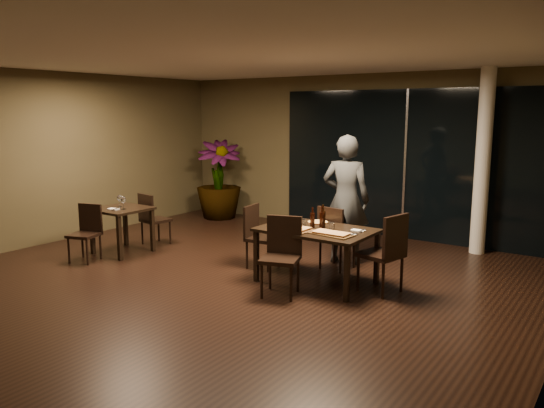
# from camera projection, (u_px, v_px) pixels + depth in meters

# --- Properties ---
(ground) EXTENTS (8.00, 8.00, 0.00)m
(ground) POSITION_uv_depth(u_px,v_px,m) (222.00, 284.00, 7.19)
(ground) COLOR black
(ground) RESTS_ON ground
(wall_back) EXTENTS (8.00, 0.10, 3.00)m
(wall_back) POSITION_uv_depth(u_px,v_px,m) (358.00, 154.00, 10.19)
(wall_back) COLOR #443C24
(wall_back) RESTS_ON ground
(wall_left) EXTENTS (0.10, 8.00, 3.00)m
(wall_left) POSITION_uv_depth(u_px,v_px,m) (43.00, 158.00, 9.22)
(wall_left) COLOR #443C24
(wall_left) RESTS_ON ground
(ceiling) EXTENTS (8.00, 8.00, 0.04)m
(ceiling) POSITION_uv_depth(u_px,v_px,m) (218.00, 54.00, 6.66)
(ceiling) COLOR white
(ceiling) RESTS_ON wall_back
(window_panel) EXTENTS (5.00, 0.06, 2.70)m
(window_panel) POSITION_uv_depth(u_px,v_px,m) (406.00, 165.00, 9.58)
(window_panel) COLOR black
(window_panel) RESTS_ON ground
(column) EXTENTS (0.24, 0.24, 3.00)m
(column) POSITION_uv_depth(u_px,v_px,m) (483.00, 162.00, 8.51)
(column) COLOR silver
(column) RESTS_ON ground
(main_table) EXTENTS (1.50, 1.00, 0.75)m
(main_table) POSITION_uv_depth(u_px,v_px,m) (317.00, 234.00, 7.15)
(main_table) COLOR black
(main_table) RESTS_ON ground
(side_table) EXTENTS (0.80, 0.80, 0.75)m
(side_table) POSITION_uv_depth(u_px,v_px,m) (122.00, 216.00, 8.68)
(side_table) COLOR black
(side_table) RESTS_ON ground
(chair_main_far) EXTENTS (0.48, 0.48, 0.95)m
(chair_main_far) POSITION_uv_depth(u_px,v_px,m) (334.00, 235.00, 7.75)
(chair_main_far) COLOR black
(chair_main_far) RESTS_ON ground
(chair_main_near) EXTENTS (0.59, 0.59, 0.99)m
(chair_main_near) POSITION_uv_depth(u_px,v_px,m) (282.00, 251.00, 6.74)
(chair_main_near) COLOR black
(chair_main_near) RESTS_ON ground
(chair_main_left) EXTENTS (0.49, 0.49, 0.93)m
(chair_main_left) POSITION_uv_depth(u_px,v_px,m) (258.00, 233.00, 7.90)
(chair_main_left) COLOR black
(chair_main_left) RESTS_ON ground
(chair_main_right) EXTENTS (0.58, 0.58, 1.04)m
(chair_main_right) POSITION_uv_depth(u_px,v_px,m) (387.00, 249.00, 6.72)
(chair_main_right) COLOR black
(chair_main_right) RESTS_ON ground
(chair_side_far) EXTENTS (0.48, 0.48, 0.91)m
(chair_side_far) POSITION_uv_depth(u_px,v_px,m) (152.00, 216.00, 9.19)
(chair_side_far) COLOR black
(chair_side_far) RESTS_ON ground
(chair_side_near) EXTENTS (0.51, 0.51, 0.88)m
(chair_side_near) POSITION_uv_depth(u_px,v_px,m) (87.00, 229.00, 8.27)
(chair_side_near) COLOR black
(chair_side_near) RESTS_ON ground
(diner) EXTENTS (0.76, 0.60, 1.97)m
(diner) POSITION_uv_depth(u_px,v_px,m) (346.00, 200.00, 8.05)
(diner) COLOR #2A2D2F
(diner) RESTS_ON ground
(potted_plant) EXTENTS (1.31, 1.31, 1.70)m
(potted_plant) POSITION_uv_depth(u_px,v_px,m) (219.00, 179.00, 11.47)
(potted_plant) COLOR #184818
(potted_plant) RESTS_ON ground
(pizza_board_left) EXTENTS (0.67, 0.42, 0.01)m
(pizza_board_left) POSITION_uv_depth(u_px,v_px,m) (292.00, 229.00, 7.10)
(pizza_board_left) COLOR #402814
(pizza_board_left) RESTS_ON main_table
(pizza_board_right) EXTENTS (0.58, 0.33, 0.01)m
(pizza_board_right) POSITION_uv_depth(u_px,v_px,m) (331.00, 234.00, 6.78)
(pizza_board_right) COLOR #432C15
(pizza_board_right) RESTS_ON main_table
(oblong_pizza_left) EXTENTS (0.47, 0.23, 0.02)m
(oblong_pizza_left) POSITION_uv_depth(u_px,v_px,m) (292.00, 227.00, 7.10)
(oblong_pizza_left) COLOR maroon
(oblong_pizza_left) RESTS_ON pizza_board_left
(oblong_pizza_right) EXTENTS (0.45, 0.21, 0.02)m
(oblong_pizza_right) POSITION_uv_depth(u_px,v_px,m) (331.00, 233.00, 6.77)
(oblong_pizza_right) COLOR maroon
(oblong_pizza_right) RESTS_ON pizza_board_right
(round_pizza) EXTENTS (0.28, 0.28, 0.01)m
(round_pizza) POSITION_uv_depth(u_px,v_px,m) (318.00, 222.00, 7.51)
(round_pizza) COLOR #AD1E13
(round_pizza) RESTS_ON main_table
(bottle_a) EXTENTS (0.06, 0.06, 0.28)m
(bottle_a) POSITION_uv_depth(u_px,v_px,m) (313.00, 218.00, 7.17)
(bottle_a) COLOR black
(bottle_a) RESTS_ON main_table
(bottle_b) EXTENTS (0.07, 0.07, 0.31)m
(bottle_b) POSITION_uv_depth(u_px,v_px,m) (322.00, 217.00, 7.12)
(bottle_b) COLOR black
(bottle_b) RESTS_ON main_table
(bottle_c) EXTENTS (0.07, 0.07, 0.32)m
(bottle_c) POSITION_uv_depth(u_px,v_px,m) (323.00, 216.00, 7.17)
(bottle_c) COLOR black
(bottle_c) RESTS_ON main_table
(tumbler_left) EXTENTS (0.07, 0.07, 0.08)m
(tumbler_left) POSITION_uv_depth(u_px,v_px,m) (303.00, 222.00, 7.36)
(tumbler_left) COLOR white
(tumbler_left) RESTS_ON main_table
(tumbler_right) EXTENTS (0.08, 0.08, 0.09)m
(tumbler_right) POSITION_uv_depth(u_px,v_px,m) (332.00, 226.00, 7.09)
(tumbler_right) COLOR white
(tumbler_right) RESTS_ON main_table
(napkin_near) EXTENTS (0.20, 0.14, 0.01)m
(napkin_near) POSITION_uv_depth(u_px,v_px,m) (349.00, 234.00, 6.77)
(napkin_near) COLOR white
(napkin_near) RESTS_ON main_table
(napkin_far) EXTENTS (0.18, 0.11, 0.01)m
(napkin_far) POSITION_uv_depth(u_px,v_px,m) (358.00, 231.00, 6.99)
(napkin_far) COLOR white
(napkin_far) RESTS_ON main_table
(wine_glass_a) EXTENTS (0.08, 0.08, 0.19)m
(wine_glass_a) POSITION_uv_depth(u_px,v_px,m) (120.00, 201.00, 8.75)
(wine_glass_a) COLOR white
(wine_glass_a) RESTS_ON side_table
(wine_glass_b) EXTENTS (0.09, 0.09, 0.20)m
(wine_glass_b) POSITION_uv_depth(u_px,v_px,m) (123.00, 203.00, 8.53)
(wine_glass_b) COLOR white
(wine_glass_b) RESTS_ON side_table
(side_napkin) EXTENTS (0.20, 0.14, 0.01)m
(side_napkin) POSITION_uv_depth(u_px,v_px,m) (113.00, 209.00, 8.52)
(side_napkin) COLOR white
(side_napkin) RESTS_ON side_table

